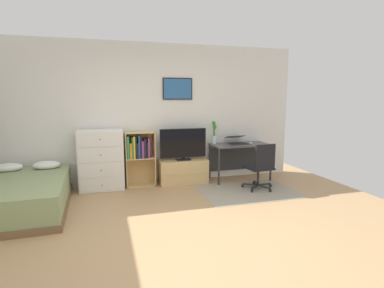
% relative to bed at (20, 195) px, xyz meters
% --- Properties ---
extents(ground_plane, '(7.20, 7.20, 0.00)m').
position_rel_bed_xyz_m(ground_plane, '(2.06, -1.39, -0.24)').
color(ground_plane, tan).
extents(wall_back_with_posters, '(6.12, 0.09, 2.70)m').
position_rel_bed_xyz_m(wall_back_with_posters, '(2.06, 1.04, 1.11)').
color(wall_back_with_posters, silver).
rests_on(wall_back_with_posters, ground_plane).
extents(area_rug, '(1.70, 1.20, 0.01)m').
position_rel_bed_xyz_m(area_rug, '(3.68, -0.10, -0.23)').
color(area_rug, '#9E937F').
rests_on(area_rug, ground_plane).
extents(bed, '(1.39, 2.01, 0.59)m').
position_rel_bed_xyz_m(bed, '(0.00, 0.00, 0.00)').
color(bed, brown).
rests_on(bed, ground_plane).
extents(dresser, '(0.79, 0.46, 1.10)m').
position_rel_bed_xyz_m(dresser, '(1.17, 0.77, 0.31)').
color(dresser, white).
rests_on(dresser, ground_plane).
extents(bookshelf, '(0.55, 0.30, 1.03)m').
position_rel_bed_xyz_m(bookshelf, '(1.85, 0.83, 0.39)').
color(bookshelf, tan).
rests_on(bookshelf, ground_plane).
extents(tv_stand, '(0.95, 0.41, 0.46)m').
position_rel_bed_xyz_m(tv_stand, '(2.70, 0.78, -0.01)').
color(tv_stand, tan).
rests_on(tv_stand, ground_plane).
extents(television, '(0.91, 0.16, 0.62)m').
position_rel_bed_xyz_m(television, '(2.70, 0.76, 0.53)').
color(television, black).
rests_on(television, tv_stand).
extents(desk, '(1.18, 0.58, 0.74)m').
position_rel_bed_xyz_m(desk, '(3.88, 0.77, 0.36)').
color(desk, '#4C4C4F').
rests_on(desk, ground_plane).
extents(office_chair, '(0.57, 0.58, 0.86)m').
position_rel_bed_xyz_m(office_chair, '(3.95, -0.07, 0.22)').
color(office_chair, '#232326').
rests_on(office_chair, ground_plane).
extents(laptop, '(0.40, 0.43, 0.17)m').
position_rel_bed_xyz_m(laptop, '(3.84, 0.77, 0.57)').
color(laptop, '#333338').
rests_on(laptop, desk).
extents(computer_mouse, '(0.06, 0.10, 0.03)m').
position_rel_bed_xyz_m(computer_mouse, '(4.10, 0.64, 0.52)').
color(computer_mouse, silver).
rests_on(computer_mouse, desk).
extents(bamboo_vase, '(0.10, 0.11, 0.47)m').
position_rel_bed_xyz_m(bamboo_vase, '(3.39, 0.89, 0.73)').
color(bamboo_vase, silver).
rests_on(bamboo_vase, desk).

